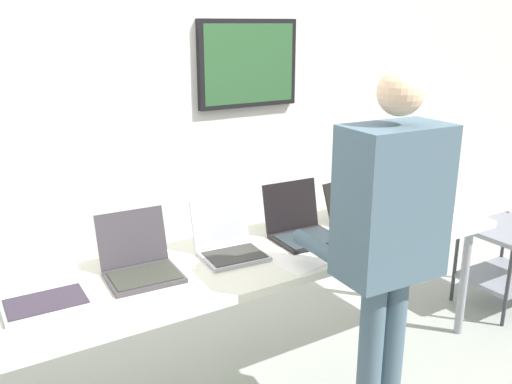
% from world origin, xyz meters
% --- Properties ---
extents(back_wall, '(8.00, 0.11, 2.51)m').
position_xyz_m(back_wall, '(0.02, 1.13, 1.26)').
color(back_wall, silver).
rests_on(back_wall, ground).
extents(workbench, '(3.12, 0.70, 0.75)m').
position_xyz_m(workbench, '(0.00, 0.00, 0.70)').
color(workbench, silver).
rests_on(workbench, ground).
extents(laptop_station_0, '(0.34, 0.32, 0.26)m').
position_xyz_m(laptop_station_0, '(-0.88, 0.05, 0.81)').
color(laptop_station_0, '#AEB4B3').
rests_on(laptop_station_0, workbench).
extents(laptop_station_1, '(0.34, 0.35, 0.27)m').
position_xyz_m(laptop_station_1, '(-0.45, 0.07, 0.81)').
color(laptop_station_1, '#3A373D').
rests_on(laptop_station_1, workbench).
extents(laptop_station_2, '(0.32, 0.33, 0.26)m').
position_xyz_m(laptop_station_2, '(0.00, 0.06, 0.81)').
color(laptop_station_2, '#ABADB8').
rests_on(laptop_station_2, workbench).
extents(laptop_station_3, '(0.35, 0.35, 0.28)m').
position_xyz_m(laptop_station_3, '(0.44, 0.05, 0.82)').
color(laptop_station_3, black).
rests_on(laptop_station_3, workbench).
extents(laptop_station_4, '(0.37, 0.34, 0.23)m').
position_xyz_m(laptop_station_4, '(0.85, 0.04, 0.81)').
color(laptop_station_4, black).
rests_on(laptop_station_4, workbench).
extents(laptop_station_5, '(0.37, 0.28, 0.23)m').
position_xyz_m(laptop_station_5, '(1.31, 0.04, 0.81)').
color(laptop_station_5, '#B0AFB4').
rests_on(laptop_station_5, workbench).
extents(person, '(0.45, 0.60, 1.69)m').
position_xyz_m(person, '(0.40, -0.62, 1.02)').
color(person, '#46606F').
rests_on(person, ground).
extents(paper_sheet, '(0.25, 0.32, 0.00)m').
position_xyz_m(paper_sheet, '(0.23, -0.17, 0.75)').
color(paper_sheet, white).
rests_on(paper_sheet, workbench).
extents(storage_cart, '(0.56, 0.44, 0.56)m').
position_xyz_m(storage_cart, '(2.03, -0.15, 0.37)').
color(storage_cart, gray).
rests_on(storage_cart, ground).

